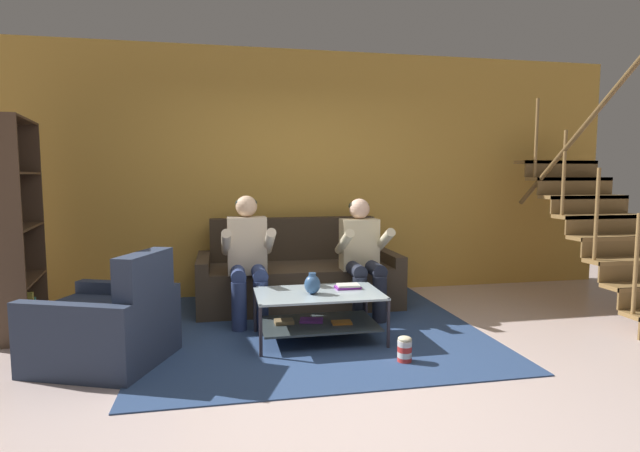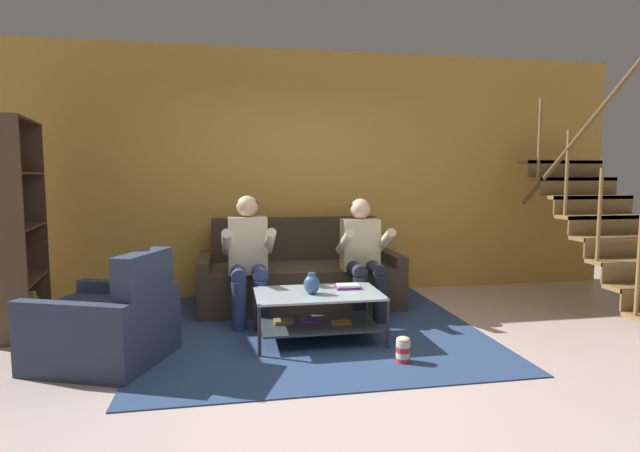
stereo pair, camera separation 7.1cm
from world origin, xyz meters
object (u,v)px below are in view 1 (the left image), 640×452
at_px(book_stack, 348,286).
at_px(person_seated_right, 362,252).
at_px(coffee_table, 318,309).
at_px(bookshelf, 10,249).
at_px(vase, 312,284).
at_px(armchair, 107,327).
at_px(couch, 298,277).
at_px(person_seated_left, 248,254).
at_px(popcorn_tub, 405,349).

bearing_deg(book_stack, person_seated_right, 62.66).
bearing_deg(coffee_table, bookshelf, 165.27).
bearing_deg(vase, coffee_table, 38.68).
relative_size(vase, armchair, 0.16).
bearing_deg(person_seated_right, bookshelf, 179.55).
distance_m(couch, person_seated_left, 0.88).
bearing_deg(couch, vase, -93.19).
height_order(person_seated_left, bookshelf, bookshelf).
bearing_deg(bookshelf, popcorn_tub, -22.62).
distance_m(coffee_table, popcorn_tub, 0.86).
xyz_separation_m(coffee_table, popcorn_tub, (0.55, -0.64, -0.18)).
relative_size(person_seated_left, popcorn_tub, 5.97).
relative_size(person_seated_right, popcorn_tub, 5.78).
distance_m(bookshelf, popcorn_tub, 3.54).
distance_m(vase, armchair, 1.64).
bearing_deg(coffee_table, person_seated_left, 129.64).
bearing_deg(coffee_table, couch, 89.32).
bearing_deg(coffee_table, person_seated_right, 48.77).
height_order(person_seated_right, coffee_table, person_seated_right).
distance_m(coffee_table, vase, 0.24).
distance_m(person_seated_left, coffee_table, 0.96).
xyz_separation_m(person_seated_left, book_stack, (0.85, -0.58, -0.23)).
xyz_separation_m(coffee_table, vase, (-0.06, -0.05, 0.23)).
bearing_deg(armchair, book_stack, 9.04).
bearing_deg(book_stack, armchair, -170.96).
relative_size(couch, armchair, 1.92).
relative_size(couch, bookshelf, 1.12).
height_order(person_seated_right, bookshelf, bookshelf).
distance_m(coffee_table, book_stack, 0.35).
bearing_deg(person_seated_left, bookshelf, 179.40).
height_order(coffee_table, armchair, armchair).
xyz_separation_m(person_seated_left, armchair, (-1.11, -0.89, -0.39)).
distance_m(person_seated_right, book_stack, 0.68).
relative_size(couch, person_seated_left, 1.75).
relative_size(vase, book_stack, 0.82).
bearing_deg(person_seated_right, vase, -131.98).
bearing_deg(person_seated_right, coffee_table, -131.23).
relative_size(person_seated_left, book_stack, 5.54).
distance_m(couch, vase, 1.29).
distance_m(couch, book_stack, 1.18).
relative_size(person_seated_right, vase, 6.57).
relative_size(couch, book_stack, 9.69).
bearing_deg(couch, armchair, -139.39).
distance_m(book_stack, armchair, 2.00).
xyz_separation_m(book_stack, armchair, (-1.96, -0.31, -0.16)).
bearing_deg(coffee_table, book_stack, 18.49).
height_order(person_seated_left, book_stack, person_seated_left).
bearing_deg(couch, popcorn_tub, -73.95).
relative_size(vase, bookshelf, 0.09).
relative_size(bookshelf, popcorn_tub, 9.36).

